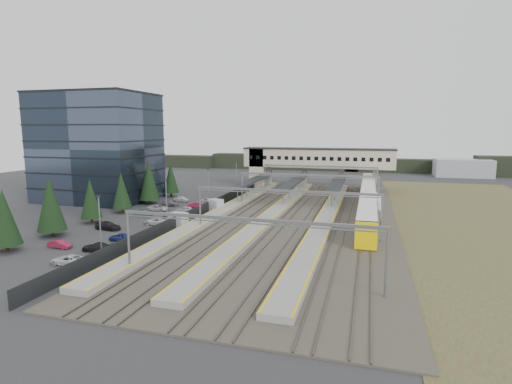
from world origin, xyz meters
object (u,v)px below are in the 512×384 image
(footbridge, at_px, (307,160))
(billboard, at_px, (376,201))
(relay_cabin_near, at_px, (179,220))
(train, at_px, (368,198))
(relay_cabin_far, at_px, (216,205))
(office_building, at_px, (98,147))

(footbridge, relative_size, billboard, 7.47)
(relay_cabin_near, distance_m, train, 39.19)
(relay_cabin_near, xyz_separation_m, billboard, (32.05, 16.24, 1.93))
(footbridge, distance_m, train, 29.76)
(footbridge, relative_size, train, 0.65)
(relay_cabin_near, height_order, footbridge, footbridge)
(relay_cabin_far, height_order, train, train)
(office_building, relative_size, relay_cabin_near, 7.78)
(footbridge, bearing_deg, relay_cabin_far, -110.31)
(footbridge, bearing_deg, office_building, -145.53)
(footbridge, height_order, train, footbridge)
(relay_cabin_near, distance_m, relay_cabin_far, 13.78)
(train, xyz_separation_m, billboard, (1.53, -8.33, 0.95))
(office_building, xyz_separation_m, billboard, (61.53, -2.55, -9.11))
(office_building, bearing_deg, relay_cabin_near, -32.52)
(relay_cabin_near, height_order, relay_cabin_far, relay_cabin_far)
(office_building, height_order, relay_cabin_near, office_building)
(train, bearing_deg, billboard, -79.62)
(train, bearing_deg, relay_cabin_far, -159.66)
(office_building, xyz_separation_m, train, (60.00, 5.78, -10.06))
(relay_cabin_far, relative_size, footbridge, 0.08)
(relay_cabin_far, xyz_separation_m, footbridge, (12.98, 35.07, 6.76))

